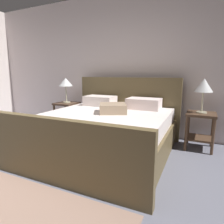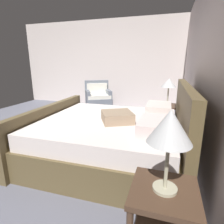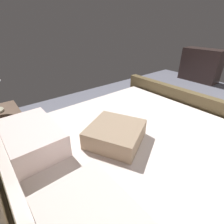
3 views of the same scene
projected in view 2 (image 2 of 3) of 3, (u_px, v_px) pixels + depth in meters
name	position (u px, v px, depth m)	size (l,w,h in m)	color
ground_plane	(43.00, 136.00, 3.68)	(6.23, 5.51, 0.02)	slate
wall_back	(207.00, 65.00, 2.51)	(6.35, 0.12, 2.77)	silver
wall_side_left	(99.00, 64.00, 6.25)	(0.12, 5.63, 2.77)	silver
bed	(112.00, 137.00, 2.72)	(2.04, 2.14, 1.14)	brown
nightstand_right	(163.00, 214.00, 1.26)	(0.44, 0.44, 0.60)	#4A3324
table_lamp_right	(170.00, 129.00, 1.10)	(0.28, 0.28, 0.55)	#B7B293
nightstand_left	(166.00, 114.00, 3.71)	(0.44, 0.44, 0.60)	#4A3324
table_lamp_left	(169.00, 84.00, 3.55)	(0.29, 0.29, 0.53)	#B7B293
armchair	(98.00, 100.00, 5.54)	(0.99, 0.99, 0.90)	slate
area_rug	(23.00, 144.00, 3.29)	(1.93, 1.04, 0.01)	gray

